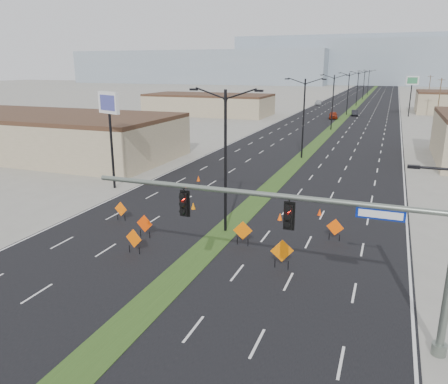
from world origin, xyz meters
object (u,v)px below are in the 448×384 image
(construction_sign_1, at_px, (134,239))
(streetlight_0, at_px, (225,157))
(construction_sign_3, at_px, (243,231))
(streetlight_2, at_px, (333,101))
(car_mid, at_px, (355,113))
(streetlight_4, at_px, (358,87))
(cone_0, at_px, (193,206))
(cone_2, at_px, (320,212))
(signal_mast, at_px, (332,231))
(pole_sign_east_far, at_px, (412,84))
(streetlight_5, at_px, (364,84))
(construction_sign_0, at_px, (121,210))
(construction_sign_5, at_px, (335,228))
(pole_sign_west, at_px, (109,110))
(car_far, at_px, (318,103))
(streetlight_6, at_px, (368,82))
(car_left, at_px, (333,115))
(cone_3, at_px, (198,178))
(construction_sign_2, at_px, (145,224))
(streetlight_1, at_px, (304,116))
(cone_1, at_px, (280,217))
(construction_sign_4, at_px, (282,252))
(streetlight_3, at_px, (348,92))

(construction_sign_1, bearing_deg, streetlight_0, 63.86)
(construction_sign_1, height_order, construction_sign_3, construction_sign_3)
(streetlight_2, bearing_deg, car_mid, 85.76)
(streetlight_4, xyz_separation_m, construction_sign_1, (-4.01, -117.74, -4.44))
(cone_0, height_order, cone_2, cone_0)
(signal_mast, distance_m, construction_sign_3, 10.98)
(car_mid, height_order, pole_sign_east_far, pole_sign_east_far)
(streetlight_2, distance_m, streetlight_5, 84.00)
(construction_sign_0, bearing_deg, streetlight_5, 92.82)
(construction_sign_5, xyz_separation_m, pole_sign_west, (-21.89, 6.11, 6.59))
(pole_sign_west, bearing_deg, car_far, 111.37)
(streetlight_0, relative_size, streetlight_4, 1.00)
(streetlight_6, relative_size, car_far, 2.17)
(car_left, bearing_deg, pole_sign_east_far, 26.49)
(streetlight_4, distance_m, streetlight_5, 28.00)
(construction_sign_1, relative_size, construction_sign_5, 1.05)
(pole_sign_east_far, bearing_deg, car_left, -170.25)
(streetlight_2, distance_m, streetlight_6, 112.00)
(cone_3, bearing_deg, pole_sign_west, -141.69)
(streetlight_5, relative_size, cone_3, 16.87)
(construction_sign_2, bearing_deg, construction_sign_3, 11.59)
(streetlight_1, distance_m, construction_sign_0, 30.28)
(cone_3, bearing_deg, car_left, 84.82)
(car_mid, distance_m, construction_sign_1, 88.93)
(car_left, xyz_separation_m, cone_3, (-5.65, -62.26, -0.51))
(cone_1, bearing_deg, construction_sign_4, -75.54)
(car_mid, distance_m, construction_sign_4, 87.58)
(cone_2, bearing_deg, car_left, 96.49)
(streetlight_4, distance_m, car_mid, 29.47)
(cone_3, bearing_deg, cone_1, -38.84)
(streetlight_3, relative_size, construction_sign_4, 5.49)
(cone_3, height_order, pole_sign_west, pole_sign_west)
(cone_1, bearing_deg, streetlight_5, 91.32)
(construction_sign_5, bearing_deg, car_far, 107.43)
(construction_sign_2, distance_m, cone_0, 6.92)
(cone_2, bearing_deg, streetlight_6, 92.06)
(construction_sign_3, distance_m, cone_0, 8.55)
(construction_sign_2, distance_m, cone_2, 13.95)
(streetlight_5, height_order, cone_3, streetlight_5)
(construction_sign_5, relative_size, cone_0, 2.54)
(cone_0, xyz_separation_m, cone_1, (7.40, -0.08, -0.00))
(construction_sign_2, distance_m, cone_1, 10.45)
(signal_mast, height_order, cone_1, signal_mast)
(streetlight_1, relative_size, pole_sign_east_far, 1.07)
(streetlight_5, height_order, car_far, streetlight_5)
(streetlight_0, height_order, streetlight_5, same)
(streetlight_5, xyz_separation_m, car_far, (-11.16, -29.48, -4.75))
(signal_mast, xyz_separation_m, pole_sign_west, (-22.86, 17.08, 2.72))
(signal_mast, distance_m, streetlight_4, 122.30)
(cone_2, bearing_deg, car_mid, 92.83)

